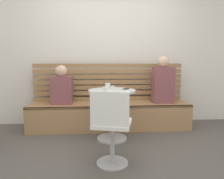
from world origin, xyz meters
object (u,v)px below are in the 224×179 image
phone_on_table (126,89)px  cup_glass_short (108,86)px  booth_bench (110,116)px  cup_ceramic_white (106,90)px  white_chair (111,126)px  person_child_left (62,87)px  cup_espresso_small (113,88)px  person_adult (163,82)px  cafe_table (112,105)px

phone_on_table → cup_glass_short: bearing=7.3°
booth_bench → cup_glass_short: (-0.05, -0.32, 0.56)m
cup_ceramic_white → cup_glass_short: bearing=82.8°
white_chair → person_child_left: size_ratio=1.31×
cup_espresso_small → cup_ceramic_white: 0.26m
white_chair → person_adult: person_adult is taller
cafe_table → white_chair: white_chair is taller
person_adult → phone_on_table: (-0.69, -0.41, -0.05)m
cup_espresso_small → cup_ceramic_white: cup_ceramic_white is taller
booth_bench → white_chair: white_chair is taller
booth_bench → cup_ceramic_white: bearing=-97.9°
booth_bench → cup_ceramic_white: cup_ceramic_white is taller
cafe_table → cup_espresso_small: 0.25m
cup_ceramic_white → person_adult: bearing=35.0°
cafe_table → person_child_left: bearing=147.1°
cup_espresso_small → person_adult: bearing=27.8°
booth_bench → cafe_table: cafe_table is taller
booth_bench → cup_espresso_small: 0.74m
cafe_table → cup_espresso_small: size_ratio=13.21×
cup_ceramic_white → phone_on_table: size_ratio=0.57×
person_adult → cup_ceramic_white: size_ratio=9.92×
cafe_table → cup_espresso_small: cup_espresso_small is taller
cafe_table → white_chair: 0.82m
cup_espresso_small → booth_bench: bearing=91.5°
white_chair → person_adult: 1.66m
booth_bench → cafe_table: size_ratio=3.65×
person_adult → cup_glass_short: 1.01m
booth_bench → cup_ceramic_white: (-0.10, -0.73, 0.55)m
person_adult → cafe_table: bearing=-152.3°
booth_bench → cup_espresso_small: bearing=-88.5°
cafe_table → person_child_left: (-0.79, 0.51, 0.21)m
cafe_table → phone_on_table: phone_on_table is taller
booth_bench → cafe_table: (-0.00, -0.50, 0.30)m
cup_espresso_small → cup_glass_short: (-0.06, 0.17, 0.01)m
booth_bench → phone_on_table: 0.71m
person_child_left → cup_ceramic_white: bearing=-46.8°
person_adult → cup_glass_short: (-0.96, -0.30, -0.02)m
white_chair → person_child_left: 1.53m
booth_bench → white_chair: 1.34m
person_child_left → cup_ceramic_white: 1.02m
person_adult → cup_espresso_small: bearing=-152.2°
cup_espresso_small → cup_glass_short: size_ratio=0.70×
cup_espresso_small → cafe_table: bearing=-152.7°
white_chair → person_child_left: (-0.73, 1.32, 0.26)m
person_child_left → cup_ceramic_white: size_ratio=8.08×
person_child_left → cup_glass_short: person_child_left is taller
booth_bench → cup_glass_short: cup_glass_short is taller
cafe_table → person_adult: person_adult is taller
cup_espresso_small → person_child_left: bearing=148.2°
person_adult → phone_on_table: 0.80m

